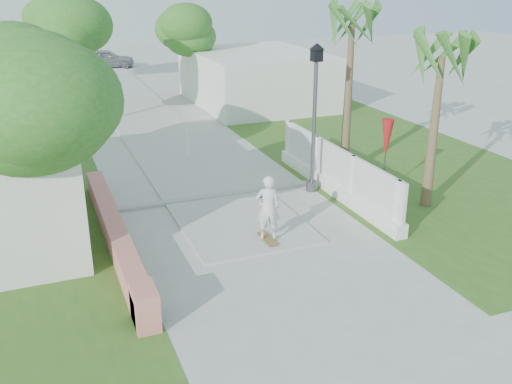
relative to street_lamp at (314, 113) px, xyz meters
name	(u,v)px	position (x,y,z in m)	size (l,w,h in m)	color
ground	(307,296)	(-2.90, -5.50, -2.43)	(90.00, 90.00, 0.00)	#B7B7B2
path_strip	(133,104)	(-2.90, 14.50, -2.40)	(3.20, 36.00, 0.06)	#B7B7B2
curb	(217,196)	(-2.90, 0.50, -2.38)	(6.50, 0.25, 0.10)	#999993
grass_right	(380,154)	(4.10, 2.50, -2.42)	(8.00, 20.00, 0.01)	#335D1D
pink_wall	(117,239)	(-6.20, -1.95, -2.11)	(0.45, 8.20, 0.80)	#D67A6D
lattice_fence	(335,177)	(0.50, -0.50, -1.88)	(0.35, 7.00, 1.50)	white
building_right	(256,78)	(3.10, 12.50, -1.13)	(6.00, 8.00, 2.60)	silver
street_lamp	(314,113)	(0.00, 0.00, 0.00)	(0.44, 0.44, 4.44)	#59595E
bollard	(188,143)	(-2.70, 4.50, -1.84)	(0.14, 0.14, 1.09)	white
patio_umbrella	(387,140)	(1.90, -1.00, -0.74)	(0.36, 0.36, 2.30)	#59595E
tree_left_near	(48,103)	(-7.38, -2.52, 1.40)	(3.60, 3.60, 5.28)	#4C3826
tree_left_mid	(2,78)	(-8.38, 2.98, 1.07)	(3.20, 3.20, 4.85)	#4C3826
tree_path_left	(70,37)	(-5.88, 10.48, 1.39)	(3.40, 3.40, 5.23)	#4C3826
tree_path_right	(191,32)	(0.32, 14.48, 1.07)	(3.00, 3.00, 4.79)	#4C3826
tree_path_far	(59,20)	(-5.68, 20.48, 1.39)	(3.20, 3.20, 5.17)	#4C3826
palm_far	(352,36)	(1.70, 1.00, 2.06)	(1.80, 1.80, 5.30)	brown
palm_near	(441,67)	(2.50, -2.30, 1.53)	(1.80, 1.80, 4.70)	brown
skateboarder	(261,200)	(-2.45, -1.89, -1.69)	(1.10, 2.69, 1.75)	olive
dog	(264,201)	(-1.91, -0.75, -2.23)	(0.25, 0.52, 0.36)	white
parked_car	(106,59)	(-2.46, 27.23, -1.76)	(1.56, 3.88, 1.32)	#A7AAAF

